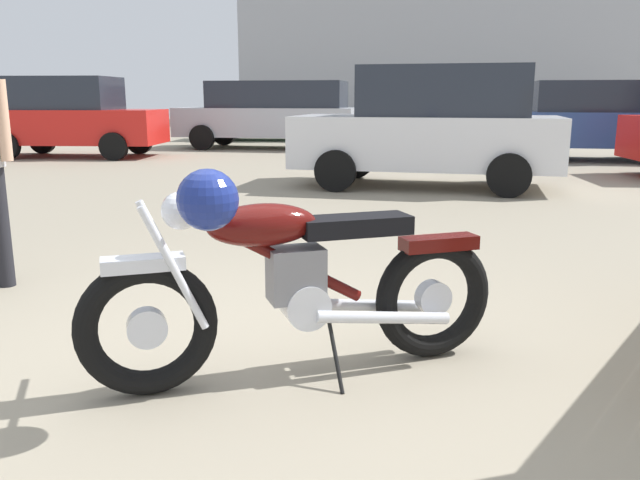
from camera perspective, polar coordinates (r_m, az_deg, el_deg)
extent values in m
plane|color=gray|center=(3.46, -6.71, -10.25)|extent=(80.00, 80.00, 0.00)
torus|color=black|center=(3.03, -15.06, -7.51)|extent=(0.62, 0.38, 0.64)
cylinder|color=silver|center=(3.03, -15.06, -7.51)|extent=(0.20, 0.15, 0.18)
torus|color=black|center=(3.40, 9.99, -5.05)|extent=(0.62, 0.38, 0.64)
cylinder|color=silver|center=(3.40, 9.99, -5.05)|extent=(0.20, 0.15, 0.18)
cube|color=silver|center=(2.94, -15.39, -2.01)|extent=(0.38, 0.27, 0.06)
cube|color=#4C0C0A|center=(3.34, 10.48, -0.26)|extent=(0.42, 0.29, 0.07)
cylinder|color=silver|center=(2.88, -12.79, -2.52)|extent=(0.27, 0.16, 0.58)
cylinder|color=silver|center=(3.03, -13.07, -1.81)|extent=(0.27, 0.16, 0.58)
sphere|color=silver|center=(2.91, -12.26, 2.55)|extent=(0.17, 0.17, 0.17)
cylinder|color=silver|center=(2.91, -10.76, 4.00)|extent=(0.29, 0.57, 0.03)
sphere|color=navy|center=(2.61, -9.91, 3.52)|extent=(0.25, 0.25, 0.25)
cylinder|color=#4C0C0A|center=(3.05, -2.96, -1.88)|extent=(0.70, 0.38, 0.47)
ellipsoid|color=#4C0C0A|center=(2.98, -5.15, 1.34)|extent=(0.56, 0.42, 0.20)
cube|color=black|center=(3.12, 3.12, 1.31)|extent=(0.57, 0.41, 0.09)
cube|color=slate|center=(3.08, -2.15, -3.05)|extent=(0.31, 0.28, 0.26)
cylinder|color=silver|center=(3.13, -1.42, -5.63)|extent=(0.29, 0.28, 0.22)
cylinder|color=silver|center=(3.20, 5.69, -6.84)|extent=(0.66, 0.36, 0.14)
cylinder|color=silver|center=(3.37, 4.33, -5.78)|extent=(0.66, 0.36, 0.14)
cylinder|color=black|center=(3.08, 1.33, -9.93)|extent=(0.12, 0.22, 0.33)
cylinder|color=black|center=(5.10, -26.38, 0.99)|extent=(0.12, 0.12, 0.86)
cylinder|color=tan|center=(4.97, -26.24, 9.46)|extent=(0.08, 0.08, 0.55)
cylinder|color=black|center=(16.18, -15.68, 8.41)|extent=(0.61, 0.23, 0.60)
cylinder|color=black|center=(14.64, -17.80, 7.90)|extent=(0.61, 0.23, 0.60)
cylinder|color=black|center=(17.12, -23.36, 8.06)|extent=(0.61, 0.23, 0.60)
cylinder|color=black|center=(15.68, -26.06, 7.50)|extent=(0.61, 0.23, 0.60)
cube|color=red|center=(15.84, -20.90, 9.36)|extent=(4.00, 1.90, 0.76)
cube|color=#232833|center=(15.94, -21.95, 11.96)|extent=(2.50, 1.68, 0.72)
cylinder|color=black|center=(16.28, 26.03, 7.68)|extent=(0.63, 0.23, 0.62)
cylinder|color=black|center=(15.80, 16.45, 8.32)|extent=(0.63, 0.23, 0.62)
cylinder|color=black|center=(14.09, 17.10, 7.82)|extent=(0.63, 0.23, 0.62)
cube|color=#2D4784|center=(15.12, 22.00, 9.12)|extent=(4.29, 1.95, 0.72)
cube|color=#232833|center=(15.11, 22.21, 11.69)|extent=(2.08, 1.67, 0.64)
cylinder|color=black|center=(9.32, 1.40, 6.15)|extent=(0.62, 0.25, 0.60)
cylinder|color=black|center=(10.92, 3.20, 7.08)|extent=(0.62, 0.25, 0.60)
cylinder|color=black|center=(9.13, 16.37, 5.52)|extent=(0.62, 0.25, 0.60)
cylinder|color=black|center=(10.76, 15.96, 6.54)|extent=(0.62, 0.25, 0.60)
cube|color=silver|center=(9.93, 9.28, 8.59)|extent=(4.04, 2.01, 0.76)
cube|color=#232833|center=(9.89, 10.92, 12.81)|extent=(2.54, 1.75, 0.72)
cylinder|color=black|center=(20.15, -8.70, 9.48)|extent=(0.63, 0.23, 0.62)
cylinder|color=black|center=(21.82, -7.63, 9.74)|extent=(0.63, 0.23, 0.62)
cylinder|color=black|center=(19.69, -0.93, 9.56)|extent=(0.63, 0.23, 0.62)
cylinder|color=black|center=(21.40, -0.45, 9.80)|extent=(0.63, 0.23, 0.62)
cube|color=#23663D|center=(20.70, -4.47, 10.67)|extent=(4.28, 1.91, 0.72)
cube|color=#232833|center=(20.69, -4.50, 12.55)|extent=(2.07, 1.65, 0.64)
cylinder|color=black|center=(17.01, -10.39, 8.92)|extent=(0.65, 0.24, 0.64)
cylinder|color=black|center=(18.67, -8.49, 9.29)|extent=(0.65, 0.24, 0.64)
cylinder|color=black|center=(16.21, -0.28, 8.95)|extent=(0.65, 0.24, 0.64)
cylinder|color=black|center=(17.94, 0.76, 9.30)|extent=(0.65, 0.24, 0.64)
cube|color=#ADB2BC|center=(17.38, -4.69, 10.37)|extent=(4.77, 1.96, 0.74)
cube|color=#232833|center=(17.29, -3.75, 12.73)|extent=(3.57, 1.75, 0.68)
cube|color=#9EA0A8|center=(36.91, 12.69, 16.32)|extent=(22.64, 12.63, 7.90)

